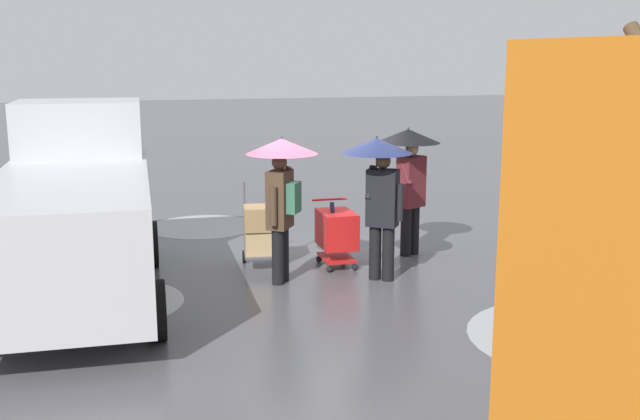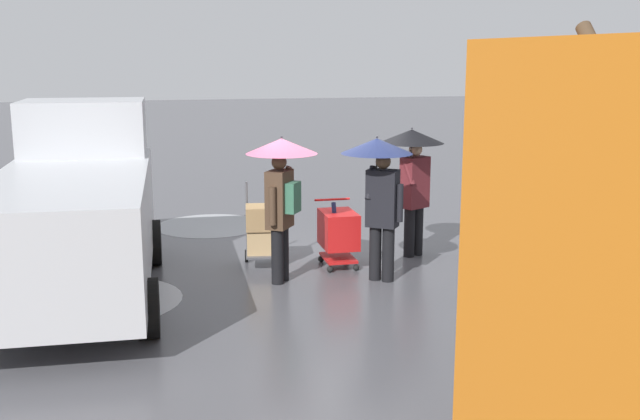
# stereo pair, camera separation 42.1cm
# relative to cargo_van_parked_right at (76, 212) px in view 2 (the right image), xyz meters

# --- Properties ---
(ground_plane) EXTENTS (90.00, 90.00, 0.00)m
(ground_plane) POSITION_rel_cargo_van_parked_right_xyz_m (-3.74, -0.97, -1.18)
(ground_plane) COLOR #4C4C51
(slush_patch_near_cluster) EXTENTS (2.77, 2.77, 0.01)m
(slush_patch_near_cluster) POSITION_rel_cargo_van_parked_right_xyz_m (-5.84, 3.16, -1.18)
(slush_patch_near_cluster) COLOR #999BA0
(slush_patch_near_cluster) RESTS_ON ground
(slush_patch_under_van) EXTENTS (2.12, 2.12, 0.01)m
(slush_patch_under_van) POSITION_rel_cargo_van_parked_right_xyz_m (-2.12, -3.91, -1.18)
(slush_patch_under_van) COLOR #999BA0
(slush_patch_under_van) RESTS_ON ground
(slush_patch_mid_street) EXTENTS (2.18, 2.18, 0.01)m
(slush_patch_mid_street) POSITION_rel_cargo_van_parked_right_xyz_m (-0.29, 0.38, -1.18)
(slush_patch_mid_street) COLOR silver
(slush_patch_mid_street) RESTS_ON ground
(cargo_van_parked_right) EXTENTS (2.31, 5.39, 2.60)m
(cargo_van_parked_right) POSITION_rel_cargo_van_parked_right_xyz_m (0.00, 0.00, 0.00)
(cargo_van_parked_right) COLOR #B7BABF
(cargo_van_parked_right) RESTS_ON ground
(shopping_cart_vendor) EXTENTS (0.58, 0.82, 1.04)m
(shopping_cart_vendor) POSITION_rel_cargo_van_parked_right_xyz_m (-3.86, -0.56, -0.61)
(shopping_cart_vendor) COLOR red
(shopping_cart_vendor) RESTS_ON ground
(hand_dolly_boxes) EXTENTS (0.59, 0.76, 1.32)m
(hand_dolly_boxes) POSITION_rel_cargo_van_parked_right_xyz_m (-2.68, -0.82, -0.59)
(hand_dolly_boxes) COLOR #515156
(hand_dolly_boxes) RESTS_ON ground
(pedestrian_pink_side) EXTENTS (1.04, 1.04, 2.15)m
(pedestrian_pink_side) POSITION_rel_cargo_van_parked_right_xyz_m (-2.86, 0.01, 0.39)
(pedestrian_pink_side) COLOR black
(pedestrian_pink_side) RESTS_ON ground
(pedestrian_black_side) EXTENTS (1.04, 1.04, 2.15)m
(pedestrian_black_side) POSITION_rel_cargo_van_parked_right_xyz_m (-5.18, -0.88, 0.41)
(pedestrian_black_side) COLOR black
(pedestrian_black_side) RESTS_ON ground
(pedestrian_white_side) EXTENTS (1.04, 1.04, 2.15)m
(pedestrian_white_side) POSITION_rel_cargo_van_parked_right_xyz_m (-4.25, 0.28, 0.41)
(pedestrian_white_side) COLOR black
(pedestrian_white_side) RESTS_ON ground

